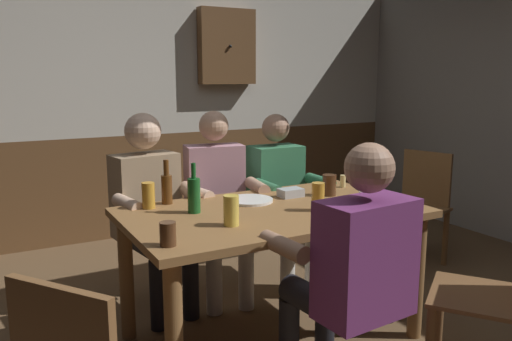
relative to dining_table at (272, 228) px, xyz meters
name	(u,v)px	position (x,y,z in m)	size (l,w,h in m)	color
back_wall_upper	(142,53)	(0.00, 2.31, 1.02)	(5.45, 0.12, 1.45)	beige
back_wall_wainscot	(147,183)	(0.00, 2.31, -0.18)	(5.45, 0.12, 0.93)	brown
dining_table	(272,228)	(0.00, 0.00, 0.00)	(1.59, 0.93, 0.75)	brown
person_0	(151,203)	(-0.47, 0.70, 0.05)	(0.57, 0.57, 1.24)	#997F60
person_1	(218,197)	(-0.01, 0.69, 0.03)	(0.56, 0.55, 1.24)	#B78493
person_2	(281,192)	(0.48, 0.69, 0.02)	(0.50, 0.53, 1.20)	#33724C
person_3	(352,265)	(-0.01, -0.69, 0.02)	(0.57, 0.56, 1.20)	#6B2D66
chair_empty_near_left	(500,294)	(0.67, -0.93, -0.17)	(0.61, 0.61, 0.88)	brown
chair_empty_far_end	(418,204)	(1.61, 0.48, -0.17)	(0.55, 0.55, 0.88)	brown
table_candle	(343,181)	(0.68, 0.26, 0.15)	(0.04, 0.04, 0.08)	#F9E08C
condiment_caddy	(291,193)	(0.24, 0.20, 0.13)	(0.14, 0.10, 0.05)	#B2B7BC
plate_0	(250,200)	(-0.03, 0.21, 0.12)	(0.27, 0.27, 0.01)	white
bottle_0	(167,187)	(-0.46, 0.39, 0.21)	(0.06, 0.06, 0.25)	#593314
bottle_1	(194,194)	(-0.40, 0.14, 0.21)	(0.07, 0.07, 0.27)	#195923
pint_glass_0	(364,202)	(0.39, -0.30, 0.17)	(0.06, 0.06, 0.12)	white
pint_glass_1	(318,197)	(0.20, -0.14, 0.18)	(0.07, 0.07, 0.15)	gold
pint_glass_2	(231,211)	(-0.33, -0.17, 0.18)	(0.08, 0.08, 0.15)	#E5C64C
pint_glass_3	(329,185)	(0.47, 0.12, 0.17)	(0.08, 0.08, 0.13)	#4C2D19
pint_glass_4	(168,234)	(-0.70, -0.31, 0.16)	(0.07, 0.07, 0.10)	#4C2D19
pint_glass_5	(148,195)	(-0.59, 0.34, 0.18)	(0.07, 0.07, 0.14)	gold
wall_dart_cabinet	(227,47)	(0.78, 2.18, 1.09)	(0.56, 0.15, 0.70)	brown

